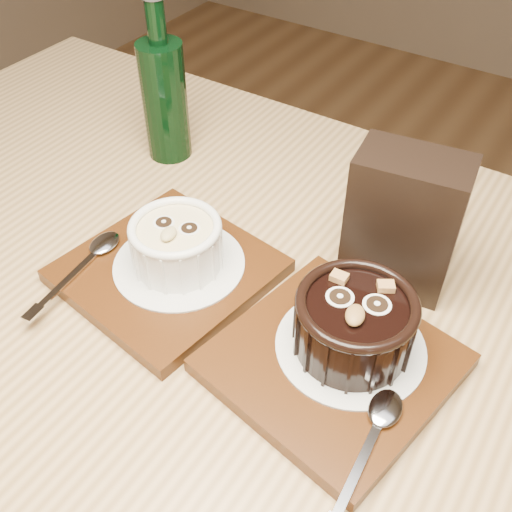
{
  "coord_description": "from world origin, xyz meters",
  "views": [
    {
      "loc": [
        -0.01,
        -0.05,
        1.18
      ],
      "look_at": [
        -0.22,
        0.27,
        0.81
      ],
      "focal_mm": 42.0,
      "sensor_mm": 36.0,
      "label": 1
    }
  ],
  "objects": [
    {
      "name": "table",
      "position": [
        -0.23,
        0.22,
        0.66
      ],
      "size": [
        1.2,
        0.81,
        0.75
      ],
      "rotation": [
        0.0,
        0.0,
        0.01
      ],
      "color": "olive",
      "rests_on": "ground"
    },
    {
      "name": "tray_left",
      "position": [
        -0.32,
        0.25,
        0.76
      ],
      "size": [
        0.2,
        0.2,
        0.01
      ],
      "primitive_type": "cube",
      "rotation": [
        0.0,
        0.0,
        -0.14
      ],
      "color": "#48230C",
      "rests_on": "table"
    },
    {
      "name": "doily_left",
      "position": [
        -0.31,
        0.26,
        0.77
      ],
      "size": [
        0.13,
        0.13,
        0.0
      ],
      "primitive_type": "cylinder",
      "color": "silver",
      "rests_on": "tray_left"
    },
    {
      "name": "ramekin_white",
      "position": [
        -0.31,
        0.26,
        0.79
      ],
      "size": [
        0.09,
        0.09,
        0.05
      ],
      "rotation": [
        0.0,
        0.0,
        0.25
      ],
      "color": "white",
      "rests_on": "doily_left"
    },
    {
      "name": "spoon_left",
      "position": [
        -0.39,
        0.21,
        0.77
      ],
      "size": [
        0.04,
        0.14,
        0.01
      ],
      "primitive_type": null,
      "rotation": [
        0.0,
        0.0,
        0.11
      ],
      "color": "silver",
      "rests_on": "tray_left"
    },
    {
      "name": "tray_right",
      "position": [
        -0.13,
        0.25,
        0.76
      ],
      "size": [
        0.21,
        0.21,
        0.01
      ],
      "primitive_type": "cube",
      "rotation": [
        0.0,
        0.0,
        -0.18
      ],
      "color": "#48230C",
      "rests_on": "table"
    },
    {
      "name": "doily_right",
      "position": [
        -0.12,
        0.26,
        0.77
      ],
      "size": [
        0.13,
        0.13,
        0.0
      ],
      "primitive_type": "cylinder",
      "color": "silver",
      "rests_on": "tray_right"
    },
    {
      "name": "ramekin_dark",
      "position": [
        -0.12,
        0.26,
        0.8
      ],
      "size": [
        0.1,
        0.1,
        0.06
      ],
      "rotation": [
        0.0,
        0.0,
        0.31
      ],
      "color": "black",
      "rests_on": "doily_right"
    },
    {
      "name": "spoon_right",
      "position": [
        -0.07,
        0.19,
        0.77
      ],
      "size": [
        0.04,
        0.14,
        0.01
      ],
      "primitive_type": null,
      "rotation": [
        0.0,
        0.0,
        0.08
      ],
      "color": "silver",
      "rests_on": "tray_right"
    },
    {
      "name": "condiment_stand",
      "position": [
        -0.13,
        0.38,
        0.82
      ],
      "size": [
        0.11,
        0.07,
        0.14
      ],
      "primitive_type": "cube",
      "rotation": [
        0.0,
        0.0,
        0.15
      ],
      "color": "black",
      "rests_on": "table"
    },
    {
      "name": "green_bottle",
      "position": [
        -0.46,
        0.43,
        0.83
      ],
      "size": [
        0.05,
        0.05,
        0.2
      ],
      "color": "black",
      "rests_on": "table"
    }
  ]
}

